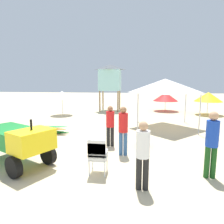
# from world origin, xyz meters

# --- Properties ---
(ground) EXTENTS (80.00, 80.00, 0.00)m
(ground) POSITION_xyz_m (0.00, 0.00, 0.00)
(ground) COLOR beige
(utility_cart) EXTENTS (2.81, 2.24, 1.50)m
(utility_cart) POSITION_xyz_m (-1.32, -0.29, 0.78)
(utility_cart) COLOR #197A2D
(utility_cart) RESTS_ON ground
(stacked_plastic_chairs) EXTENTS (0.48, 0.48, 1.02)m
(stacked_plastic_chairs) POSITION_xyz_m (1.27, -0.66, 0.60)
(stacked_plastic_chairs) COLOR silver
(stacked_plastic_chairs) RESTS_ON ground
(surfboard_pile) EXTENTS (2.54, 0.84, 0.40)m
(surfboard_pile) POSITION_xyz_m (-2.21, 3.31, 0.20)
(surfboard_pile) COLOR green
(surfboard_pile) RESTS_ON ground
(lifeguard_near_left) EXTENTS (0.32, 0.32, 1.65)m
(lifeguard_near_left) POSITION_xyz_m (2.46, -1.27, 0.95)
(lifeguard_near_left) COLOR black
(lifeguard_near_left) RESTS_ON ground
(lifeguard_near_center) EXTENTS (0.32, 0.32, 1.61)m
(lifeguard_near_center) POSITION_xyz_m (1.27, 1.82, 0.92)
(lifeguard_near_center) COLOR black
(lifeguard_near_center) RESTS_ON ground
(lifeguard_near_right) EXTENTS (0.32, 0.32, 1.79)m
(lifeguard_near_right) POSITION_xyz_m (4.26, -0.44, 1.03)
(lifeguard_near_right) COLOR #194C19
(lifeguard_near_right) RESTS_ON ground
(lifeguard_far_right) EXTENTS (0.32, 0.32, 1.71)m
(lifeguard_far_right) POSITION_xyz_m (1.85, 0.90, 0.98)
(lifeguard_far_right) COLOR #33598C
(lifeguard_far_right) RESTS_ON ground
(popup_canopy) EXTENTS (2.99, 2.99, 2.70)m
(popup_canopy) POSITION_xyz_m (3.80, 5.53, 2.32)
(popup_canopy) COLOR #B2B2B7
(popup_canopy) RESTS_ON ground
(lifeguard_tower) EXTENTS (1.98, 1.98, 4.02)m
(lifeguard_tower) POSITION_xyz_m (-0.11, 11.64, 2.90)
(lifeguard_tower) COLOR olive
(lifeguard_tower) RESTS_ON ground
(beach_umbrella_left) EXTENTS (2.07, 2.07, 1.75)m
(beach_umbrella_left) POSITION_xyz_m (7.69, 10.33, 1.39)
(beach_umbrella_left) COLOR beige
(beach_umbrella_left) RESTS_ON ground
(beach_umbrella_mid) EXTENTS (1.64, 1.64, 1.84)m
(beach_umbrella_mid) POSITION_xyz_m (-3.39, 8.72, 1.55)
(beach_umbrella_mid) COLOR beige
(beach_umbrella_mid) RESTS_ON ground
(beach_umbrella_far) EXTENTS (2.14, 2.14, 1.63)m
(beach_umbrella_far) POSITION_xyz_m (4.71, 11.88, 1.25)
(beach_umbrella_far) COLOR beige
(beach_umbrella_far) RESTS_ON ground
(cooler_box) EXTENTS (0.47, 0.36, 0.41)m
(cooler_box) POSITION_xyz_m (2.55, 1.90, 0.21)
(cooler_box) COLOR red
(cooler_box) RESTS_ON ground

